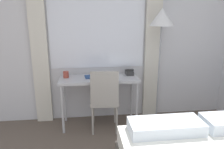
{
  "coord_description": "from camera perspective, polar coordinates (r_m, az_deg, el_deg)",
  "views": [
    {
      "loc": [
        -0.3,
        -0.58,
        1.66
      ],
      "look_at": [
        0.04,
        2.11,
        0.91
      ],
      "focal_mm": 35.0,
      "sensor_mm": 36.0,
      "label": 1
    }
  ],
  "objects": [
    {
      "name": "book",
      "position": [
        3.23,
        -5.15,
        -0.52
      ],
      "size": [
        0.23,
        0.17,
        0.02
      ],
      "rotation": [
        0.0,
        0.0,
        0.12
      ],
      "color": "navy",
      "rests_on": "desk"
    },
    {
      "name": "desk_chair",
      "position": [
        3.11,
        -2.0,
        -5.99
      ],
      "size": [
        0.42,
        0.42,
        0.93
      ],
      "rotation": [
        0.0,
        0.0,
        -0.06
      ],
      "color": "gray",
      "rests_on": "ground_plane"
    },
    {
      "name": "mug",
      "position": [
        3.27,
        -11.94,
        -0.01
      ],
      "size": [
        0.08,
        0.08,
        0.09
      ],
      "color": "#993F33",
      "rests_on": "desk"
    },
    {
      "name": "wall_back_with_window",
      "position": [
        3.42,
        -2.31,
        10.29
      ],
      "size": [
        5.05,
        0.13,
        2.7
      ],
      "color": "silver",
      "rests_on": "ground_plane"
    },
    {
      "name": "standing_lamp",
      "position": [
        3.22,
        12.79,
        12.09
      ],
      "size": [
        0.35,
        0.35,
        1.75
      ],
      "color": "#4C4C51",
      "rests_on": "ground_plane"
    },
    {
      "name": "desk",
      "position": [
        3.24,
        -3.37,
        -2.09
      ],
      "size": [
        1.15,
        0.46,
        0.76
      ],
      "color": "#B2B2B7",
      "rests_on": "ground_plane"
    },
    {
      "name": "telephone",
      "position": [
        3.37,
        4.54,
        0.58
      ],
      "size": [
        0.13,
        0.16,
        0.09
      ],
      "color": "#2D2D2D",
      "rests_on": "desk"
    }
  ]
}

